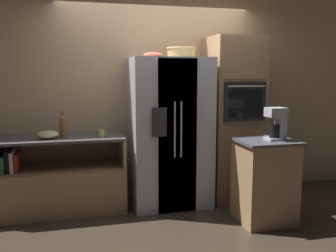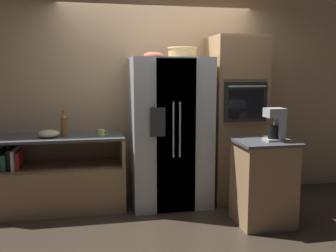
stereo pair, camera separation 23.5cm
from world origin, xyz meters
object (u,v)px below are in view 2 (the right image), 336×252
Objects in this scene: wicker_basket at (182,52)px; coffee_maker at (276,123)px; refrigerator at (170,132)px; mixing_bowl at (49,134)px; fruit_bowl at (153,55)px; mug at (101,133)px; wall_oven at (234,119)px; bottle_tall at (64,125)px.

wicker_basket is 1.06× the size of coffee_maker.
refrigerator is 7.57× the size of mixing_bowl.
coffee_maker is (1.17, -0.93, -0.74)m from fruit_bowl.
wicker_basket is 3.31× the size of mug.
wall_oven is 1.71m from mug.
wall_oven is at bearing 2.89° from refrigerator.
mug is at bearing -175.85° from wall_oven.
fruit_bowl is 0.96× the size of mixing_bowl.
bottle_tall is 2.74× the size of mug.
mug is 1.99m from coffee_maker.
mixing_bowl is (-0.17, -0.06, -0.09)m from bottle_tall.
mug is at bearing -174.57° from refrigerator.
refrigerator is 1.32m from coffee_maker.
bottle_tall is at bearing 165.57° from mug.
mug is (-0.84, -0.08, 0.03)m from refrigerator.
coffee_maker is (2.25, -0.90, 0.08)m from bottle_tall.
refrigerator is 0.88m from wall_oven.
coffee_maker is at bearing -19.24° from mixing_bowl.
coffee_maker is at bearing -41.62° from refrigerator.
wall_oven reaches higher than coffee_maker.
fruit_bowl reaches higher than coffee_maker.
wall_oven is 2.13m from bottle_tall.
refrigerator reaches higher than coffee_maker.
fruit_bowl is at bearing 179.29° from wall_oven.
wall_oven is 0.92m from coffee_maker.
mixing_bowl is at bearing -176.17° from fruit_bowl.
mixing_bowl is at bearing -178.25° from wall_oven.
wicker_basket reaches higher than fruit_bowl.
mug is 0.32× the size of coffee_maker.
fruit_bowl is at bearing 141.60° from coffee_maker.
refrigerator reaches higher than mug.
refrigerator is 1.27m from bottle_tall.
wicker_basket is 1.21× the size of bottle_tall.
mixing_bowl reaches higher than mug.
bottle_tall is (-1.45, -0.06, -0.86)m from wicker_basket.
bottle_tall is 0.20m from mixing_bowl.
mug is at bearing 156.51° from coffee_maker.
wicker_basket is (-0.68, 0.05, 0.84)m from wall_oven.
wall_oven is 5.98× the size of coffee_maker.
wall_oven is 6.82× the size of bottle_tall.
wicker_basket is 1.47m from coffee_maker.
fruit_bowl is 1.13m from mug.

